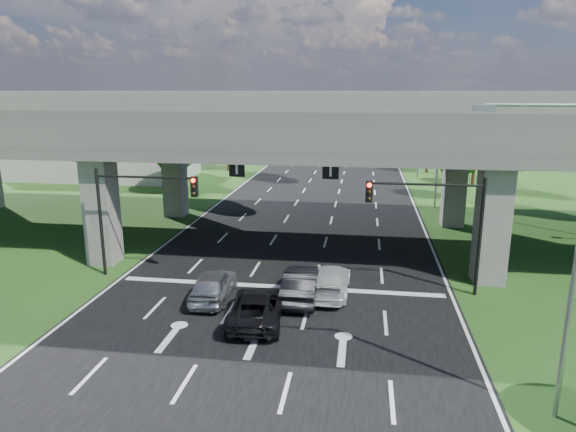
% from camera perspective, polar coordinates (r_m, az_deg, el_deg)
% --- Properties ---
extents(ground, '(160.00, 160.00, 0.00)m').
position_cam_1_polar(ground, '(24.08, -2.41, -10.98)').
color(ground, '#1F4115').
rests_on(ground, ground).
extents(road, '(18.00, 120.00, 0.03)m').
position_cam_1_polar(road, '(33.29, 0.82, -3.78)').
color(road, black).
rests_on(road, ground).
extents(overpass, '(80.00, 15.00, 10.00)m').
position_cam_1_polar(overpass, '(33.77, 1.33, 10.15)').
color(overpass, '#3E3B38').
rests_on(overpass, ground).
extents(warehouse, '(20.00, 10.00, 4.00)m').
position_cam_1_polar(warehouse, '(64.52, -19.63, 5.86)').
color(warehouse, '#9E9E99').
rests_on(warehouse, ground).
extents(signal_right, '(5.76, 0.54, 6.00)m').
position_cam_1_polar(signal_right, '(26.32, 16.16, 0.30)').
color(signal_right, black).
rests_on(signal_right, ground).
extents(signal_left, '(5.76, 0.54, 6.00)m').
position_cam_1_polar(signal_left, '(28.70, -16.50, 1.38)').
color(signal_left, black).
rests_on(signal_left, ground).
extents(streetlight_near, '(3.38, 0.25, 10.00)m').
position_cam_1_polar(streetlight_near, '(17.08, 28.39, -2.32)').
color(streetlight_near, gray).
rests_on(streetlight_near, ground).
extents(streetlight_far, '(3.38, 0.25, 10.00)m').
position_cam_1_polar(streetlight_far, '(46.02, 15.95, 8.04)').
color(streetlight_far, gray).
rests_on(streetlight_far, ground).
extents(streetlight_beyond, '(3.38, 0.25, 10.00)m').
position_cam_1_polar(streetlight_beyond, '(61.87, 14.11, 9.52)').
color(streetlight_beyond, gray).
rests_on(streetlight_beyond, ground).
extents(tree_left_near, '(4.50, 4.50, 7.80)m').
position_cam_1_polar(tree_left_near, '(51.07, -12.52, 7.61)').
color(tree_left_near, black).
rests_on(tree_left_near, ground).
extents(tree_left_mid, '(3.91, 3.90, 6.76)m').
position_cam_1_polar(tree_left_mid, '(59.64, -12.48, 7.84)').
color(tree_left_mid, black).
rests_on(tree_left_mid, ground).
extents(tree_left_far, '(4.80, 4.80, 8.32)m').
position_cam_1_polar(tree_left_far, '(65.91, -6.74, 9.46)').
color(tree_left_far, black).
rests_on(tree_left_far, ground).
extents(tree_right_near, '(4.20, 4.20, 7.28)m').
position_cam_1_polar(tree_right_near, '(50.54, 18.62, 6.78)').
color(tree_right_near, black).
rests_on(tree_right_near, ground).
extents(tree_right_mid, '(3.91, 3.90, 6.76)m').
position_cam_1_polar(tree_right_mid, '(58.95, 20.18, 7.26)').
color(tree_right_mid, black).
rests_on(tree_right_mid, ground).
extents(tree_right_far, '(4.50, 4.50, 7.80)m').
position_cam_1_polar(tree_right_far, '(66.13, 15.43, 8.80)').
color(tree_right_far, black).
rests_on(tree_right_far, ground).
extents(car_silver, '(1.97, 4.44, 1.49)m').
position_cam_1_polar(car_silver, '(25.72, -8.28, -7.58)').
color(car_silver, '#A5A8AC').
rests_on(car_silver, road).
extents(car_dark, '(1.66, 4.68, 1.54)m').
position_cam_1_polar(car_dark, '(25.45, 1.53, -7.60)').
color(car_dark, black).
rests_on(car_dark, road).
extents(car_white, '(2.01, 4.82, 1.39)m').
position_cam_1_polar(car_white, '(26.23, 4.65, -7.15)').
color(car_white, '#B9B9B9').
rests_on(car_white, road).
extents(car_trailing, '(2.66, 5.09, 1.37)m').
position_cam_1_polar(car_trailing, '(23.20, -3.45, -10.05)').
color(car_trailing, black).
rests_on(car_trailing, road).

